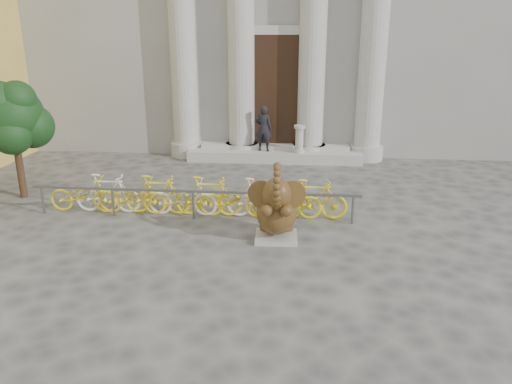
# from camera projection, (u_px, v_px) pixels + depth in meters

# --- Properties ---
(ground) EXTENTS (80.00, 80.00, 0.00)m
(ground) POSITION_uv_depth(u_px,v_px,m) (245.00, 296.00, 8.64)
(ground) COLOR #474442
(ground) RESTS_ON ground
(entrance_steps) EXTENTS (6.00, 1.20, 0.36)m
(entrance_steps) POSITION_uv_depth(u_px,v_px,m) (275.00, 155.00, 17.47)
(entrance_steps) COLOR #A8A59E
(entrance_steps) RESTS_ON ground
(elephant_statue) EXTENTS (1.22, 1.36, 1.82)m
(elephant_statue) POSITION_uv_depth(u_px,v_px,m) (277.00, 211.00, 10.74)
(elephant_statue) COLOR #A8A59E
(elephant_statue) RESTS_ON ground
(bike_rack) EXTENTS (8.00, 0.53, 1.00)m
(bike_rack) POSITION_uv_depth(u_px,v_px,m) (195.00, 196.00, 12.23)
(bike_rack) COLOR slate
(bike_rack) RESTS_ON ground
(tree) EXTENTS (1.82, 1.66, 3.16)m
(tree) POSITION_uv_depth(u_px,v_px,m) (13.00, 117.00, 12.99)
(tree) COLOR #332114
(tree) RESTS_ON ground
(pedestrian) EXTENTS (0.62, 0.45, 1.56)m
(pedestrian) POSITION_uv_depth(u_px,v_px,m) (264.00, 128.00, 17.07)
(pedestrian) COLOR black
(pedestrian) RESTS_ON entrance_steps
(balustrade_post) EXTENTS (0.38, 0.38, 0.94)m
(balustrade_post) POSITION_uv_depth(u_px,v_px,m) (299.00, 140.00, 16.92)
(balustrade_post) COLOR #A8A59E
(balustrade_post) RESTS_ON entrance_steps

